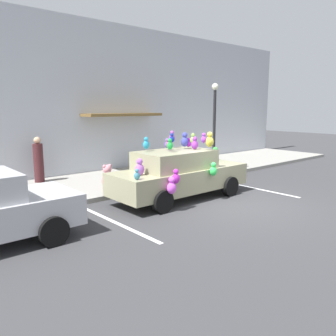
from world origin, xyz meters
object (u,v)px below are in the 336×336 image
plush_covered_car (179,173)px  pedestrian_near_shopfront (39,161)px  teddy_bear_on_sidewalk (107,177)px  street_lamp_post (214,118)px

plush_covered_car → pedestrian_near_shopfront: 5.40m
plush_covered_car → pedestrian_near_shopfront: size_ratio=2.78×
teddy_bear_on_sidewalk → street_lamp_post: size_ratio=0.22×
teddy_bear_on_sidewalk → pedestrian_near_shopfront: bearing=120.0°
teddy_bear_on_sidewalk → street_lamp_post: 5.28m
plush_covered_car → teddy_bear_on_sidewalk: bearing=118.9°
teddy_bear_on_sidewalk → street_lamp_post: bearing=-5.1°
teddy_bear_on_sidewalk → street_lamp_post: (4.91, -0.44, 1.89)m
street_lamp_post → plush_covered_car: bearing=-153.5°
teddy_bear_on_sidewalk → pedestrian_near_shopfront: 2.85m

